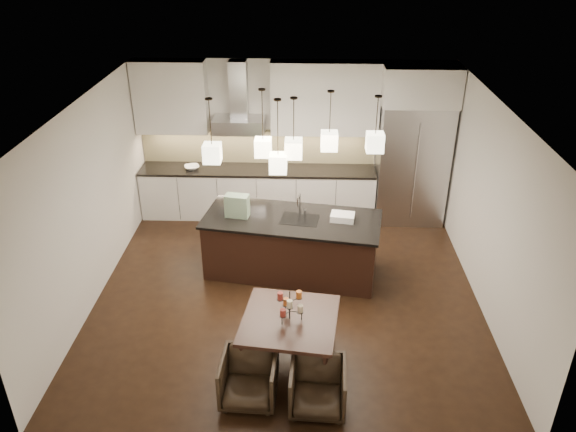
{
  "coord_description": "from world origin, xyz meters",
  "views": [
    {
      "loc": [
        0.24,
        -6.83,
        4.86
      ],
      "look_at": [
        0.0,
        0.2,
        1.15
      ],
      "focal_mm": 35.0,
      "sensor_mm": 36.0,
      "label": 1
    }
  ],
  "objects_px": {
    "refrigerator": "(412,164)",
    "armchair_left": "(249,379)",
    "dining_table": "(290,340)",
    "armchair_right": "(318,387)",
    "island_body": "(292,246)"
  },
  "relations": [
    {
      "from": "dining_table",
      "to": "armchair_left",
      "type": "relative_size",
      "value": 1.74
    },
    {
      "from": "refrigerator",
      "to": "armchair_left",
      "type": "distance_m",
      "value": 5.19
    },
    {
      "from": "island_body",
      "to": "dining_table",
      "type": "xyz_separation_m",
      "value": [
        0.03,
        -2.04,
        -0.11
      ]
    },
    {
      "from": "island_body",
      "to": "refrigerator",
      "type": "bearing_deg",
      "value": 51.04
    },
    {
      "from": "refrigerator",
      "to": "armchair_right",
      "type": "xyz_separation_m",
      "value": [
        -1.69,
        -4.6,
        -0.79
      ]
    },
    {
      "from": "dining_table",
      "to": "armchair_left",
      "type": "height_order",
      "value": "dining_table"
    },
    {
      "from": "refrigerator",
      "to": "armchair_right",
      "type": "height_order",
      "value": "refrigerator"
    },
    {
      "from": "island_body",
      "to": "dining_table",
      "type": "height_order",
      "value": "island_body"
    },
    {
      "from": "armchair_right",
      "to": "refrigerator",
      "type": "bearing_deg",
      "value": 72.51
    },
    {
      "from": "armchair_left",
      "to": "armchair_right",
      "type": "relative_size",
      "value": 1.01
    },
    {
      "from": "armchair_right",
      "to": "dining_table",
      "type": "bearing_deg",
      "value": 117.72
    },
    {
      "from": "island_body",
      "to": "armchair_left",
      "type": "relative_size",
      "value": 3.97
    },
    {
      "from": "refrigerator",
      "to": "armchair_left",
      "type": "xyz_separation_m",
      "value": [
        -2.46,
        -4.5,
        -0.78
      ]
    },
    {
      "from": "refrigerator",
      "to": "island_body",
      "type": "xyz_separation_m",
      "value": [
        -2.05,
        -1.84,
        -0.63
      ]
    },
    {
      "from": "armchair_left",
      "to": "island_body",
      "type": "bearing_deg",
      "value": 83.97
    }
  ]
}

